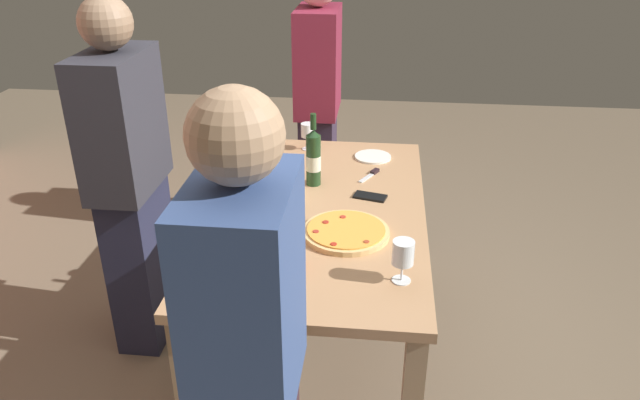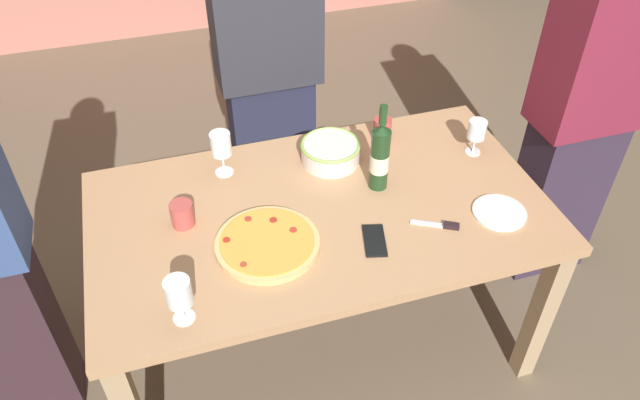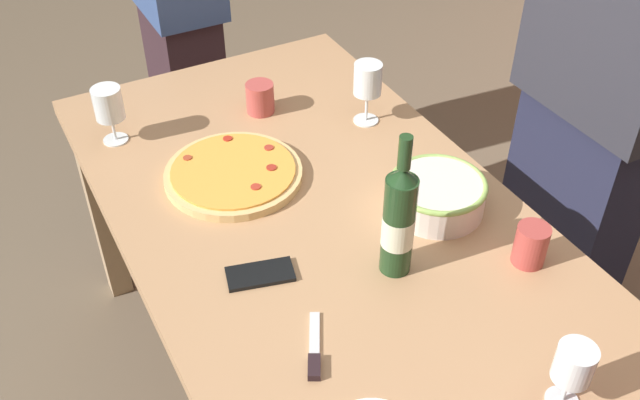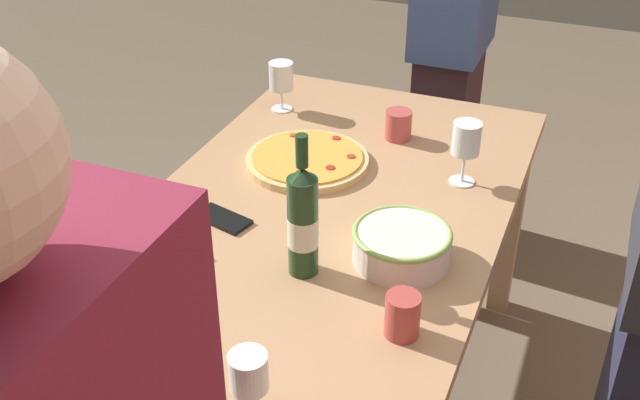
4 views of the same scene
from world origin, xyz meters
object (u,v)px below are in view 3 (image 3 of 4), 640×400
object	(u,v)px
cup_amber	(531,245)
person_host	(599,103)
pizza_knife	(314,354)
serving_bowl	(437,194)
wine_glass_far_left	(368,81)
cell_phone	(260,274)
pizza	(233,173)
person_guest_right	(176,0)
wine_glass_by_bottle	(109,106)
wine_bottle	(399,221)
cup_ceramic	(260,98)
dining_table	(320,241)
wine_glass_near_pizza	(573,367)

from	to	relation	value
cup_amber	person_host	world-z (taller)	person_host
pizza_knife	person_host	bearing A→B (deg)	108.21
serving_bowl	pizza_knife	xyz separation A→B (m)	(0.25, -0.46, -0.04)
wine_glass_far_left	cell_phone	xyz separation A→B (m)	(0.41, -0.51, -0.12)
serving_bowl	cell_phone	bearing A→B (deg)	-89.24
pizza	person_guest_right	distance (m)	0.94
serving_bowl	person_guest_right	distance (m)	1.27
serving_bowl	wine_glass_by_bottle	distance (m)	0.87
wine_bottle	cell_phone	bearing A→B (deg)	-113.07
wine_bottle	cup_amber	xyz separation A→B (m)	(0.12, 0.27, -0.09)
cup_ceramic	person_guest_right	size ratio (longest dim) A/B	0.05
dining_table	wine_glass_near_pizza	bearing A→B (deg)	11.63
wine_glass_near_pizza	cell_phone	distance (m)	0.65
dining_table	cell_phone	bearing A→B (deg)	-59.62
wine_glass_far_left	cup_amber	world-z (taller)	wine_glass_far_left
pizza	cell_phone	bearing A→B (deg)	-13.78
pizza	person_host	xyz separation A→B (m)	(0.24, 0.97, 0.05)
dining_table	cup_ceramic	world-z (taller)	cup_ceramic
wine_bottle	cup_ceramic	distance (m)	0.71
pizza	wine_glass_far_left	xyz separation A→B (m)	(-0.07, 0.42, 0.11)
pizza	serving_bowl	xyz separation A→B (m)	(0.34, 0.38, 0.03)
wine_glass_far_left	person_host	world-z (taller)	person_host
dining_table	cell_phone	distance (m)	0.26
dining_table	serving_bowl	bearing A→B (deg)	64.59
wine_glass_near_pizza	wine_glass_far_left	world-z (taller)	wine_glass_far_left
wine_bottle	person_guest_right	xyz separation A→B (m)	(-1.37, 0.00, -0.07)
wine_bottle	pizza_knife	size ratio (longest dim) A/B	2.20
pizza	wine_glass_near_pizza	size ratio (longest dim) A/B	2.41
wine_glass_near_pizza	cup_amber	world-z (taller)	wine_glass_near_pizza
wine_bottle	wine_glass_far_left	distance (m)	0.58
wine_bottle	wine_glass_far_left	size ratio (longest dim) A/B	1.95
wine_bottle	wine_glass_far_left	bearing A→B (deg)	155.24
cup_amber	dining_table	bearing A→B (deg)	-137.97
pizza	person_host	bearing A→B (deg)	76.19
pizza	wine_bottle	bearing A→B (deg)	21.84
dining_table	person_guest_right	distance (m)	1.15
wine_glass_far_left	cell_phone	bearing A→B (deg)	-51.19
cup_amber	person_guest_right	xyz separation A→B (m)	(-1.49, -0.27, 0.02)
wine_glass_by_bottle	person_guest_right	xyz separation A→B (m)	(-0.62, 0.40, -0.04)
wine_glass_near_pizza	pizza_knife	bearing A→B (deg)	-130.87
cell_phone	person_host	bearing A→B (deg)	-69.93
serving_bowl	person_host	world-z (taller)	person_host
cup_amber	cell_phone	size ratio (longest dim) A/B	0.66
person_host	wine_glass_near_pizza	bearing A→B (deg)	43.75
cell_phone	wine_glass_far_left	bearing A→B (deg)	-36.73
dining_table	wine_glass_near_pizza	xyz separation A→B (m)	(0.67, 0.14, 0.19)
wine_bottle	wine_glass_near_pizza	xyz separation A→B (m)	(0.43, 0.08, -0.04)
wine_glass_far_left	cup_amber	size ratio (longest dim) A/B	1.85
dining_table	wine_bottle	size ratio (longest dim) A/B	4.66
wine_glass_far_left	pizza_knife	size ratio (longest dim) A/B	1.13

